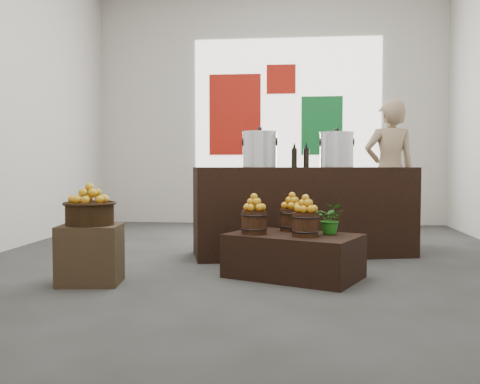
# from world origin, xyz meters

# --- Properties ---
(ground) EXTENTS (7.00, 7.00, 0.00)m
(ground) POSITION_xyz_m (0.00, 0.00, 0.00)
(ground) COLOR #3C3C39
(ground) RESTS_ON ground
(back_wall) EXTENTS (6.00, 0.04, 4.00)m
(back_wall) POSITION_xyz_m (0.00, 3.50, 2.00)
(back_wall) COLOR beige
(back_wall) RESTS_ON ground
(back_opening) EXTENTS (3.20, 0.02, 2.40)m
(back_opening) POSITION_xyz_m (0.30, 3.48, 2.00)
(back_opening) COLOR white
(back_opening) RESTS_ON back_wall
(deco_red_left) EXTENTS (0.90, 0.04, 1.40)m
(deco_red_left) POSITION_xyz_m (-0.60, 3.47, 1.90)
(deco_red_left) COLOR #AA170D
(deco_red_left) RESTS_ON back_wall
(deco_green_right) EXTENTS (0.70, 0.04, 1.00)m
(deco_green_right) POSITION_xyz_m (0.90, 3.47, 1.70)
(deco_green_right) COLOR #0F6527
(deco_green_right) RESTS_ON back_wall
(deco_red_upper) EXTENTS (0.50, 0.04, 0.50)m
(deco_red_upper) POSITION_xyz_m (0.20, 3.47, 2.50)
(deco_red_upper) COLOR #AA170D
(deco_red_upper) RESTS_ON back_wall
(crate) EXTENTS (0.56, 0.48, 0.51)m
(crate) POSITION_xyz_m (-1.31, -1.39, 0.26)
(crate) COLOR #432F1F
(crate) RESTS_ON ground
(wicker_basket) EXTENTS (0.41, 0.41, 0.19)m
(wicker_basket) POSITION_xyz_m (-1.31, -1.39, 0.61)
(wicker_basket) COLOR black
(wicker_basket) RESTS_ON crate
(apples_in_basket) EXTENTS (0.32, 0.32, 0.17)m
(apples_in_basket) POSITION_xyz_m (-1.31, -1.39, 0.79)
(apples_in_basket) COLOR #9E1405
(apples_in_basket) RESTS_ON wicker_basket
(display_table) EXTENTS (1.34, 1.12, 0.40)m
(display_table) POSITION_xyz_m (0.45, -0.94, 0.20)
(display_table) COLOR black
(display_table) RESTS_ON ground
(apple_bucket_front_left) EXTENTS (0.23, 0.23, 0.21)m
(apple_bucket_front_left) POSITION_xyz_m (0.09, -0.95, 0.51)
(apple_bucket_front_left) COLOR #371F0F
(apple_bucket_front_left) RESTS_ON display_table
(apples_in_bucket_front_left) EXTENTS (0.17, 0.17, 0.16)m
(apples_in_bucket_front_left) POSITION_xyz_m (0.09, -0.95, 0.69)
(apples_in_bucket_front_left) COLOR #9E1405
(apples_in_bucket_front_left) RESTS_ON apple_bucket_front_left
(apple_bucket_front_right) EXTENTS (0.23, 0.23, 0.21)m
(apple_bucket_front_right) POSITION_xyz_m (0.55, -1.08, 0.51)
(apple_bucket_front_right) COLOR #371F0F
(apple_bucket_front_right) RESTS_ON display_table
(apples_in_bucket_front_right) EXTENTS (0.17, 0.17, 0.16)m
(apples_in_bucket_front_right) POSITION_xyz_m (0.55, -1.08, 0.69)
(apples_in_bucket_front_right) COLOR #9E1405
(apples_in_bucket_front_right) RESTS_ON apple_bucket_front_right
(apple_bucket_rear) EXTENTS (0.23, 0.23, 0.21)m
(apple_bucket_rear) POSITION_xyz_m (0.43, -0.70, 0.51)
(apple_bucket_rear) COLOR #371F0F
(apple_bucket_rear) RESTS_ON display_table
(apples_in_bucket_rear) EXTENTS (0.17, 0.17, 0.16)m
(apples_in_bucket_rear) POSITION_xyz_m (0.43, -0.70, 0.69)
(apples_in_bucket_rear) COLOR #9E1405
(apples_in_bucket_rear) RESTS_ON apple_bucket_rear
(herb_garnish_right) EXTENTS (0.31, 0.29, 0.29)m
(herb_garnish_right) POSITION_xyz_m (0.79, -0.91, 0.54)
(herb_garnish_right) COLOR #1C6415
(herb_garnish_right) RESTS_ON display_table
(herb_garnish_left) EXTENTS (0.17, 0.15, 0.25)m
(herb_garnish_left) POSITION_xyz_m (0.09, -0.67, 0.53)
(herb_garnish_left) COLOR #1C6415
(herb_garnish_left) RESTS_ON display_table
(counter) EXTENTS (2.57, 1.37, 1.01)m
(counter) POSITION_xyz_m (0.55, 0.28, 0.50)
(counter) COLOR black
(counter) RESTS_ON ground
(stock_pot_left) EXTENTS (0.38, 0.38, 0.38)m
(stock_pot_left) POSITION_xyz_m (0.06, 0.16, 1.20)
(stock_pot_left) COLOR silver
(stock_pot_left) RESTS_ON counter
(stock_pot_center) EXTENTS (0.38, 0.38, 0.38)m
(stock_pot_center) POSITION_xyz_m (0.93, 0.38, 1.20)
(stock_pot_center) COLOR silver
(stock_pot_center) RESTS_ON counter
(oil_cruets) EXTENTS (0.19, 0.11, 0.28)m
(oil_cruets) POSITION_xyz_m (0.61, 0.05, 1.15)
(oil_cruets) COLOR black
(oil_cruets) RESTS_ON counter
(shopper) EXTENTS (0.77, 0.58, 1.90)m
(shopper) POSITION_xyz_m (1.72, 1.54, 0.95)
(shopper) COLOR #8B7355
(shopper) RESTS_ON ground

